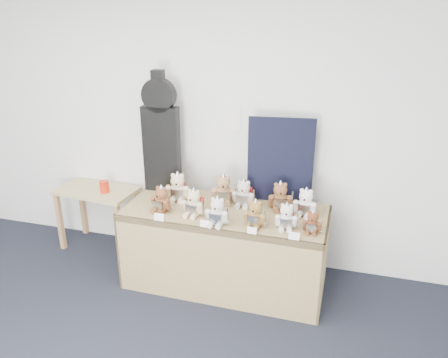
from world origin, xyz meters
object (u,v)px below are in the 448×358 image
(side_table, at_px, (98,199))
(teddy_front_right, at_px, (255,215))
(teddy_front_far_right, at_px, (286,217))
(teddy_back_end, at_px, (305,203))
(teddy_front_centre, at_px, (217,212))
(teddy_back_centre_left, at_px, (223,190))
(teddy_front_far_left, at_px, (161,200))
(teddy_front_left, at_px, (194,203))
(teddy_back_left, at_px, (178,188))
(teddy_back_far_left, at_px, (176,187))
(teddy_front_end, at_px, (312,223))
(guitar_case, at_px, (161,134))
(red_cup, at_px, (104,187))
(display_table, at_px, (223,230))
(teddy_back_centre_right, at_px, (244,194))
(teddy_back_right, at_px, (280,197))

(side_table, height_order, teddy_front_right, teddy_front_right)
(teddy_front_far_right, bearing_deg, side_table, 162.47)
(teddy_front_far_right, bearing_deg, teddy_back_end, 62.40)
(teddy_front_centre, distance_m, teddy_back_centre_left, 0.45)
(teddy_front_far_left, distance_m, teddy_back_end, 1.29)
(teddy_front_left, xyz_separation_m, teddy_front_far_right, (0.83, -0.02, -0.01))
(teddy_front_far_left, height_order, teddy_back_end, teddy_back_end)
(teddy_front_left, xyz_separation_m, teddy_front_centre, (0.25, -0.11, 0.00))
(teddy_front_far_left, relative_size, teddy_front_far_right, 1.08)
(teddy_back_left, xyz_separation_m, teddy_back_far_left, (-0.04, 0.05, -0.02))
(side_table, bearing_deg, teddy_front_end, -6.59)
(teddy_front_left, bearing_deg, teddy_back_far_left, 140.59)
(guitar_case, xyz_separation_m, teddy_back_left, (0.23, -0.19, -0.46))
(teddy_back_far_left, bearing_deg, red_cup, -173.60)
(teddy_front_far_left, relative_size, teddy_front_left, 0.98)
(guitar_case, height_order, teddy_back_left, guitar_case)
(red_cup, height_order, teddy_front_far_left, teddy_front_far_left)
(guitar_case, bearing_deg, teddy_front_end, -17.79)
(display_table, bearing_deg, side_table, 167.26)
(teddy_back_centre_right, distance_m, teddy_back_end, 0.58)
(red_cup, relative_size, teddy_back_centre_right, 0.44)
(teddy_front_left, xyz_separation_m, teddy_back_left, (-0.26, 0.27, 0.01))
(teddy_back_left, bearing_deg, teddy_front_left, -56.98)
(teddy_front_end, bearing_deg, teddy_front_centre, -171.50)
(teddy_back_left, xyz_separation_m, teddy_back_end, (1.21, 0.00, -0.01))
(red_cup, xyz_separation_m, teddy_front_left, (1.14, -0.40, 0.13))
(side_table, relative_size, teddy_front_end, 4.09)
(teddy_front_left, bearing_deg, side_table, 168.18)
(teddy_front_end, height_order, teddy_back_right, teddy_back_right)
(teddy_back_centre_left, bearing_deg, teddy_front_right, -60.11)
(teddy_front_far_right, distance_m, teddy_back_right, 0.38)
(teddy_front_right, bearing_deg, red_cup, 170.81)
(teddy_back_left, bearing_deg, teddy_back_centre_right, -6.06)
(red_cup, height_order, teddy_back_left, teddy_back_left)
(teddy_back_end, distance_m, teddy_back_far_left, 1.25)
(teddy_front_end, distance_m, teddy_back_left, 1.34)
(guitar_case, xyz_separation_m, teddy_front_left, (0.49, -0.46, -0.48))
(teddy_front_left, xyz_separation_m, teddy_back_centre_right, (0.38, 0.32, 0.00))
(teddy_back_left, distance_m, teddy_back_centre_left, 0.44)
(teddy_front_end, xyz_separation_m, teddy_back_left, (-1.30, 0.31, 0.04))
(teddy_back_end, bearing_deg, side_table, -178.54)
(teddy_front_centre, relative_size, teddy_front_end, 1.29)
(guitar_case, distance_m, teddy_front_left, 0.83)
(teddy_front_far_left, distance_m, teddy_back_centre_left, 0.59)
(teddy_front_centre, bearing_deg, teddy_back_centre_right, 75.53)
(teddy_front_far_right, bearing_deg, teddy_back_right, 102.50)
(teddy_front_end, relative_size, teddy_back_end, 0.76)
(side_table, bearing_deg, teddy_front_far_right, -7.42)
(teddy_back_left, bearing_deg, display_table, -30.10)
(display_table, distance_m, teddy_back_centre_left, 0.38)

